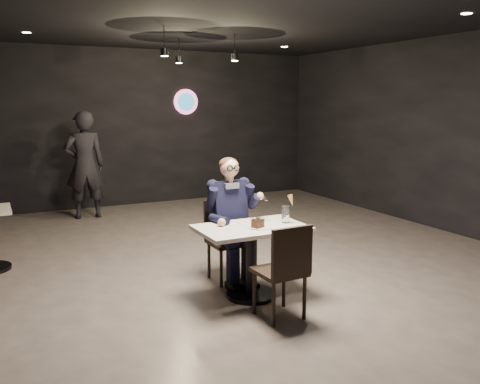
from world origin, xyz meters
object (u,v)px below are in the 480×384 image
main_table (251,262)px  passerby (85,165)px  chair_far (229,241)px  sundae_glass (286,214)px  chair_near (279,270)px  seated_man (229,218)px

main_table → passerby: passerby is taller
chair_far → sundae_glass: (0.39, -0.57, 0.38)m
chair_far → chair_near: size_ratio=1.00×
main_table → passerby: (-0.87, 4.51, 0.55)m
seated_man → sundae_glass: (0.39, -0.57, 0.12)m
chair_far → seated_man: (0.00, 0.00, 0.26)m
sundae_glass → passerby: 4.71m
seated_man → passerby: passerby is taller
chair_near → passerby: (-0.87, 5.07, 0.47)m
seated_man → sundae_glass: size_ratio=8.04×
main_table → sundae_glass: 0.61m
chair_far → passerby: passerby is taller
seated_man → sundae_glass: seated_man is taller
chair_near → passerby: passerby is taller
main_table → chair_far: 0.56m
main_table → sundae_glass: size_ratio=6.14×
main_table → chair_near: (-0.00, -0.56, 0.09)m
chair_far → seated_man: bearing=0.0°
main_table → chair_near: size_ratio=1.20×
chair_near → chair_far: bearing=87.4°
chair_near → passerby: size_ratio=0.50×
chair_far → passerby: size_ratio=0.50×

